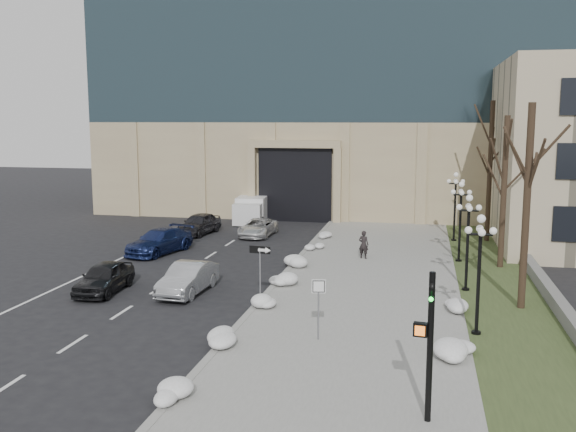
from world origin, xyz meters
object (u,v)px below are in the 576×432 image
object	(u,v)px
car_d	(258,228)
lamppost_b	(468,230)
one_way_sign	(263,257)
car_e	(199,224)
lamppost_c	(461,211)
pedestrian	(364,245)
car_c	(159,241)
car_b	(188,279)
keep_sign	(319,296)
traffic_signal	(428,350)
box_truck	(253,209)
car_a	(104,277)
lamppost_a	(480,258)
lamppost_d	(455,197)

from	to	relation	value
car_d	lamppost_b	bearing A→B (deg)	-40.38
car_d	one_way_sign	xyz separation A→B (m)	(4.60, -16.78, 1.65)
car_e	lamppost_c	xyz separation A→B (m)	(17.98, -5.80, 2.31)
pedestrian	lamppost_b	size ratio (longest dim) A/B	0.35
car_c	lamppost_b	bearing A→B (deg)	-2.39
car_b	keep_sign	world-z (taller)	keep_sign
traffic_signal	lamppost_c	world-z (taller)	lamppost_c
pedestrian	keep_sign	bearing A→B (deg)	103.32
car_c	pedestrian	world-z (taller)	pedestrian
car_d	box_truck	xyz separation A→B (m)	(-2.10, 6.60, 0.38)
pedestrian	keep_sign	xyz separation A→B (m)	(-0.37, -14.47, 0.83)
car_c	lamppost_c	bearing A→B (deg)	17.64
car_a	car_b	size ratio (longest dim) A/B	0.96
pedestrian	box_truck	world-z (taller)	box_truck
lamppost_a	lamppost_d	size ratio (longest dim) A/B	1.00
traffic_signal	one_way_sign	bearing A→B (deg)	133.17
keep_sign	lamppost_a	xyz separation A→B (m)	(5.86, 1.94, 1.29)
pedestrian	one_way_sign	distance (m)	11.05
pedestrian	keep_sign	distance (m)	14.50
car_b	car_a	bearing A→B (deg)	-168.39
car_e	keep_sign	xyz separation A→B (m)	(12.12, -20.75, 1.02)
lamppost_b	one_way_sign	bearing A→B (deg)	-154.04
keep_sign	box_truck	bearing A→B (deg)	98.52
traffic_signal	lamppost_d	world-z (taller)	lamppost_d
lamppost_c	lamppost_d	world-z (taller)	same
car_b	lamppost_a	world-z (taller)	lamppost_a
box_truck	lamppost_b	distance (m)	24.74
pedestrian	box_truck	distance (m)	16.51
car_b	pedestrian	xyz separation A→B (m)	(7.59, 9.00, 0.22)
car_e	pedestrian	distance (m)	13.98
pedestrian	lamppost_a	size ratio (longest dim) A/B	0.35
lamppost_c	car_b	bearing A→B (deg)	-144.08
car_d	pedestrian	size ratio (longest dim) A/B	2.68
lamppost_d	car_c	bearing A→B (deg)	-157.42
box_truck	car_b	bearing A→B (deg)	-88.14
car_c	keep_sign	distance (m)	18.57
car_b	car_c	distance (m)	9.83
car_c	lamppost_d	xyz separation A→B (m)	(18.14, 7.54, 2.32)
car_a	lamppost_a	bearing A→B (deg)	-12.91
car_c	lamppost_a	distance (m)	21.85
car_a	car_c	bearing A→B (deg)	93.13
box_truck	keep_sign	size ratio (longest dim) A/B	2.75
box_truck	lamppost_b	size ratio (longest dim) A/B	1.40
car_a	lamppost_b	distance (m)	17.65
car_d	keep_sign	distance (m)	22.26
car_c	car_d	distance (m)	8.30
box_truck	car_c	bearing A→B (deg)	-105.14
lamppost_a	box_truck	bearing A→B (deg)	121.60
car_c	keep_sign	xyz separation A→B (m)	(12.28, -13.90, 1.03)
car_a	lamppost_a	xyz separation A→B (m)	(17.12, -2.91, 2.34)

